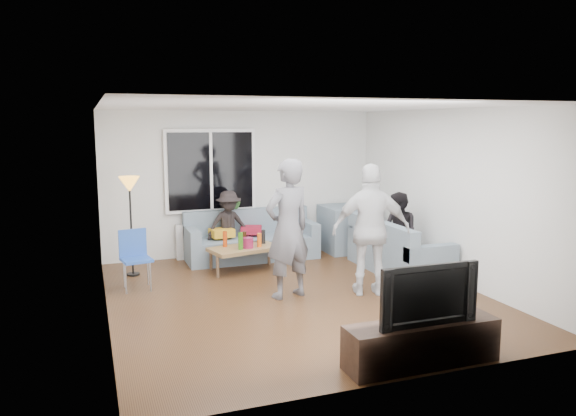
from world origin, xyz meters
name	(u,v)px	position (x,y,z in m)	size (l,w,h in m)	color
floor	(296,297)	(0.00, 0.00, -0.02)	(5.00, 5.50, 0.04)	#56351C
ceiling	(296,105)	(0.00, 0.00, 2.62)	(5.00, 5.50, 0.04)	white
wall_back	(242,183)	(0.00, 2.77, 1.30)	(5.00, 0.04, 2.60)	silver
wall_front	(405,246)	(0.00, -2.77, 1.30)	(5.00, 0.04, 2.60)	silver
wall_left	(101,214)	(-2.52, 0.00, 1.30)	(0.04, 5.50, 2.60)	silver
wall_right	(452,196)	(2.52, 0.00, 1.30)	(0.04, 5.50, 2.60)	silver
window_frame	(211,171)	(-0.60, 2.69, 1.55)	(1.62, 0.06, 1.47)	white
window_glass	(211,171)	(-0.60, 2.65, 1.55)	(1.50, 0.02, 1.35)	black
window_mullion	(211,171)	(-0.60, 2.64, 1.55)	(0.05, 0.03, 1.35)	white
radiator	(213,240)	(-0.60, 2.65, 0.31)	(1.30, 0.12, 0.62)	silver
potted_plant	(236,211)	(-0.17, 2.62, 0.81)	(0.21, 0.17, 0.39)	#306126
vase	(200,220)	(-0.82, 2.62, 0.70)	(0.15, 0.15, 0.15)	white
sofa_back_section	(252,235)	(0.02, 2.27, 0.42)	(2.30, 0.85, 0.85)	slate
sofa_right_section	(399,246)	(2.02, 0.65, 0.42)	(0.85, 2.00, 0.85)	slate
sofa_corner	(346,229)	(1.86, 2.27, 0.42)	(0.85, 0.85, 0.85)	slate
cushion_yellow	(222,233)	(-0.52, 2.25, 0.51)	(0.38, 0.32, 0.14)	gold
cushion_red	(251,230)	(0.03, 2.33, 0.51)	(0.36, 0.30, 0.13)	maroon
coffee_table	(244,259)	(-0.32, 1.52, 0.20)	(1.10, 0.60, 0.40)	olive
pitcher	(248,243)	(-0.28, 1.43, 0.49)	(0.17, 0.17, 0.17)	#9B1C47
side_chair	(137,260)	(-2.05, 1.07, 0.43)	(0.40, 0.40, 0.86)	#2851AD
floor_lamp	(131,227)	(-2.05, 1.87, 0.78)	(0.32, 0.32, 1.56)	#FDA52F
player_left	(288,229)	(-0.12, 0.01, 0.96)	(0.70, 0.46, 1.92)	#545359
player_right	(371,230)	(1.01, -0.27, 0.92)	(1.08, 0.45, 1.84)	silver
spectator_right	(399,232)	(2.02, 0.64, 0.65)	(0.63, 0.49, 1.29)	black
spectator_back	(229,226)	(-0.38, 2.30, 0.61)	(0.79, 0.46, 1.23)	black
tv_console	(422,343)	(0.39, -2.50, 0.22)	(1.60, 0.40, 0.44)	#35231A
television	(424,292)	(0.39, -2.50, 0.75)	(1.06, 0.14, 0.61)	black
bottle_e	(263,237)	(0.05, 1.66, 0.52)	(0.07, 0.07, 0.23)	black
bottle_a	(225,239)	(-0.61, 1.64, 0.53)	(0.07, 0.07, 0.25)	#C53B0B
bottle_d	(259,240)	(-0.09, 1.45, 0.51)	(0.07, 0.07, 0.22)	orange
bottle_b	(241,241)	(-0.42, 1.37, 0.54)	(0.08, 0.08, 0.27)	#337B16
bottle_c	(244,238)	(-0.28, 1.63, 0.51)	(0.07, 0.07, 0.23)	#34190B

